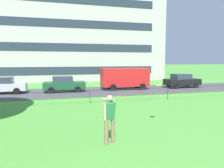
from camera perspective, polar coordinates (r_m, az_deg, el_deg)
name	(u,v)px	position (r m, az deg, el deg)	size (l,w,h in m)	color
street_strip	(79,92)	(21.59, -8.60, -2.00)	(80.00, 6.71, 0.01)	#424247
park_fence	(90,94)	(15.46, -5.88, -2.68)	(37.29, 0.04, 1.00)	#232328
person_thrower	(109,118)	(7.96, -0.69, -8.88)	(0.47, 0.88, 1.82)	#846B4C
frisbee	(159,85)	(10.37, 12.21, -0.29)	(0.32, 0.32, 0.03)	yellow
car_silver_far_right	(3,85)	(22.36, -26.85, -0.32)	(4.00, 1.82, 1.54)	#B7BABF
car_dark_green_right	(64,84)	(21.73, -12.61, 0.03)	(4.00, 1.82, 1.54)	#194C2D
panel_van_far_left	(125,77)	(23.19, 3.38, 1.77)	(5.07, 2.25, 2.24)	red
car_black_left	(182,81)	(25.85, 17.96, 0.84)	(4.05, 1.91, 1.54)	black
apartment_building_background	(66,38)	(37.95, -12.00, 11.67)	(30.30, 13.26, 13.52)	#B7B2AD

